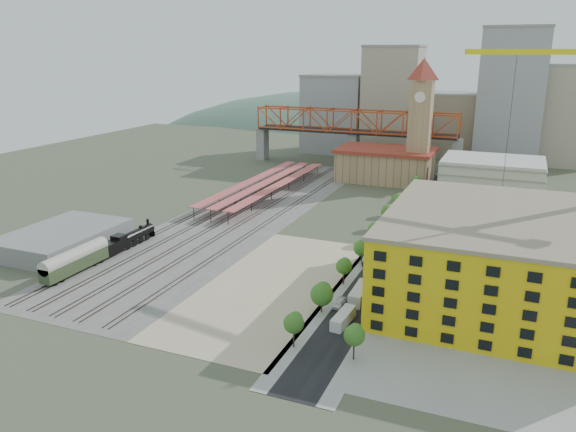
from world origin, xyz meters
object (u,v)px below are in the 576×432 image
at_px(construction_building, 497,257).
at_px(locomotive, 128,240).
at_px(site_trailer_c, 378,267).
at_px(site_trailer_d, 391,250).
at_px(coach, 75,260).
at_px(site_trailer_b, 360,293).
at_px(clock_tower, 421,111).
at_px(site_trailer_a, 343,318).
at_px(car_0, 339,304).

xyz_separation_m(construction_building, locomotive, (-92.00, -3.16, -7.23)).
bearing_deg(site_trailer_c, site_trailer_d, 86.69).
distance_m(coach, site_trailer_b, 67.01).
xyz_separation_m(construction_building, site_trailer_c, (-26.00, 5.15, -7.98)).
relative_size(clock_tower, site_trailer_a, 6.06).
bearing_deg(site_trailer_d, construction_building, -23.14).
bearing_deg(locomotive, site_trailer_a, -16.84).
bearing_deg(site_trailer_b, site_trailer_a, -91.34).
xyz_separation_m(locomotive, site_trailer_a, (66.00, -19.98, -1.01)).
xyz_separation_m(construction_building, site_trailer_b, (-26.00, -11.21, -8.02)).
xyz_separation_m(coach, site_trailer_b, (66.00, 11.42, -1.87)).
bearing_deg(site_trailer_b, car_0, -121.17).
bearing_deg(locomotive, site_trailer_c, 7.18).
xyz_separation_m(coach, car_0, (63.00, 6.19, -2.52)).
relative_size(site_trailer_b, site_trailer_c, 0.98).
bearing_deg(construction_building, car_0, -150.46).
bearing_deg(clock_tower, locomotive, -119.35).
xyz_separation_m(clock_tower, site_trailer_a, (8.00, -123.13, -27.52)).
height_order(clock_tower, site_trailer_a, clock_tower).
bearing_deg(car_0, site_trailer_d, 85.28).
relative_size(construction_building, site_trailer_b, 4.98).
xyz_separation_m(locomotive, site_trailer_d, (66.00, 21.38, -0.98)).
bearing_deg(construction_building, site_trailer_c, 168.79).
relative_size(construction_building, locomotive, 2.16).
distance_m(locomotive, coach, 19.50).
relative_size(locomotive, site_trailer_c, 2.25).
relative_size(site_trailer_a, site_trailer_c, 0.82).
bearing_deg(construction_building, site_trailer_b, -156.68).
relative_size(construction_building, coach, 2.59).
xyz_separation_m(site_trailer_b, site_trailer_d, (0.00, 29.43, -0.19)).
bearing_deg(site_trailer_a, coach, -176.96).
relative_size(coach, site_trailer_c, 1.87).
bearing_deg(locomotive, car_0, -11.90).
height_order(site_trailer_a, site_trailer_c, site_trailer_c).
height_order(clock_tower, site_trailer_d, clock_tower).
height_order(construction_building, site_trailer_c, construction_building).
height_order(site_trailer_b, site_trailer_c, site_trailer_c).
relative_size(locomotive, site_trailer_a, 2.73).
xyz_separation_m(site_trailer_a, site_trailer_c, (0.00, 28.29, 0.25)).
relative_size(clock_tower, site_trailer_d, 5.93).
distance_m(coach, site_trailer_a, 66.03).
bearing_deg(construction_building, coach, -166.18).
height_order(coach, site_trailer_a, coach).
distance_m(site_trailer_c, car_0, 21.81).
height_order(locomotive, site_trailer_c, locomotive).
xyz_separation_m(site_trailer_c, site_trailer_d, (0.00, 13.07, -0.23)).
relative_size(site_trailer_b, car_0, 2.34).
relative_size(site_trailer_a, site_trailer_d, 0.98).
bearing_deg(site_trailer_a, site_trailer_d, 93.47).
bearing_deg(site_trailer_d, site_trailer_a, -78.11).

